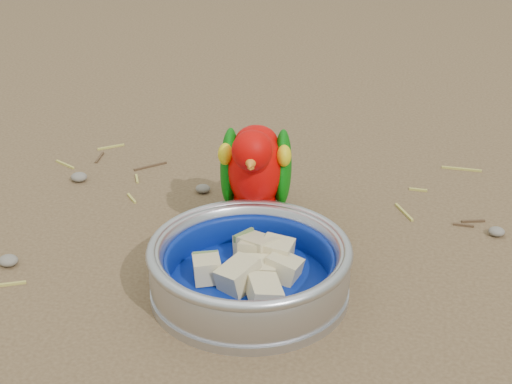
# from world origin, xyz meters

# --- Properties ---
(ground) EXTENTS (60.00, 60.00, 0.00)m
(ground) POSITION_xyz_m (0.00, 0.00, 0.00)
(ground) COLOR brown
(food_bowl) EXTENTS (0.22, 0.22, 0.02)m
(food_bowl) POSITION_xyz_m (0.02, 0.08, 0.01)
(food_bowl) COLOR #B2B2BA
(food_bowl) RESTS_ON ground
(bowl_wall) EXTENTS (0.22, 0.22, 0.04)m
(bowl_wall) POSITION_xyz_m (0.02, 0.08, 0.04)
(bowl_wall) COLOR #B2B2BA
(bowl_wall) RESTS_ON food_bowl
(fruit_wedges) EXTENTS (0.13, 0.13, 0.03)m
(fruit_wedges) POSITION_xyz_m (0.02, 0.08, 0.03)
(fruit_wedges) COLOR #CCB987
(fruit_wedges) RESTS_ON food_bowl
(lory_parrot) EXTENTS (0.11, 0.19, 0.15)m
(lory_parrot) POSITION_xyz_m (-0.00, 0.21, 0.07)
(lory_parrot) COLOR #BD0401
(lory_parrot) RESTS_ON ground
(ground_debris) EXTENTS (0.90, 0.80, 0.01)m
(ground_debris) POSITION_xyz_m (0.03, 0.08, 0.00)
(ground_debris) COLOR #AEA245
(ground_debris) RESTS_ON ground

